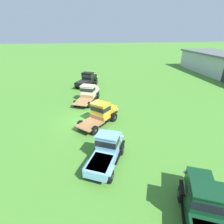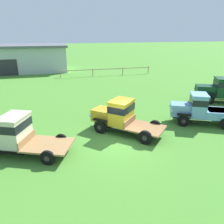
{
  "view_description": "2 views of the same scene",
  "coord_description": "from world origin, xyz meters",
  "px_view_note": "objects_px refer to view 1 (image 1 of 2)",
  "views": [
    {
      "loc": [
        16.37,
        0.25,
        8.66
      ],
      "look_at": [
        0.31,
        2.67,
        1.0
      ],
      "focal_mm": 28.0,
      "sensor_mm": 36.0,
      "label": 1
    },
    {
      "loc": [
        -3.4,
        -11.3,
        6.34
      ],
      "look_at": [
        0.31,
        2.67,
        1.0
      ],
      "focal_mm": 35.0,
      "sensor_mm": 36.0,
      "label": 2
    }
  ],
  "objects_px": {
    "vintage_truck_second_in_line": "(89,92)",
    "vintage_truck_far_side": "(107,150)",
    "vintage_truck_back_of_row": "(207,213)",
    "vintage_truck_midrow_center": "(101,112)",
    "vintage_truck_foreground_near": "(87,79)"
  },
  "relations": [
    {
      "from": "vintage_truck_far_side",
      "to": "vintage_truck_back_of_row",
      "type": "bearing_deg",
      "value": 36.42
    },
    {
      "from": "vintage_truck_foreground_near",
      "to": "vintage_truck_midrow_center",
      "type": "height_order",
      "value": "vintage_truck_foreground_near"
    },
    {
      "from": "vintage_truck_foreground_near",
      "to": "vintage_truck_far_side",
      "type": "height_order",
      "value": "vintage_truck_far_side"
    },
    {
      "from": "vintage_truck_second_in_line",
      "to": "vintage_truck_midrow_center",
      "type": "height_order",
      "value": "vintage_truck_midrow_center"
    },
    {
      "from": "vintage_truck_second_in_line",
      "to": "vintage_truck_far_side",
      "type": "relative_size",
      "value": 1.21
    },
    {
      "from": "vintage_truck_midrow_center",
      "to": "vintage_truck_far_side",
      "type": "distance_m",
      "value": 6.01
    },
    {
      "from": "vintage_truck_far_side",
      "to": "vintage_truck_back_of_row",
      "type": "distance_m",
      "value": 6.61
    },
    {
      "from": "vintage_truck_back_of_row",
      "to": "vintage_truck_second_in_line",
      "type": "bearing_deg",
      "value": -164.91
    },
    {
      "from": "vintage_truck_midrow_center",
      "to": "vintage_truck_far_side",
      "type": "bearing_deg",
      "value": -1.88
    },
    {
      "from": "vintage_truck_far_side",
      "to": "vintage_truck_back_of_row",
      "type": "relative_size",
      "value": 0.85
    },
    {
      "from": "vintage_truck_second_in_line",
      "to": "vintage_truck_back_of_row",
      "type": "distance_m",
      "value": 18.44
    },
    {
      "from": "vintage_truck_midrow_center",
      "to": "vintage_truck_back_of_row",
      "type": "relative_size",
      "value": 0.86
    },
    {
      "from": "vintage_truck_foreground_near",
      "to": "vintage_truck_far_side",
      "type": "distance_m",
      "value": 19.36
    },
    {
      "from": "vintage_truck_second_in_line",
      "to": "vintage_truck_back_of_row",
      "type": "bearing_deg",
      "value": 15.09
    },
    {
      "from": "vintage_truck_midrow_center",
      "to": "vintage_truck_back_of_row",
      "type": "height_order",
      "value": "vintage_truck_back_of_row"
    }
  ]
}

